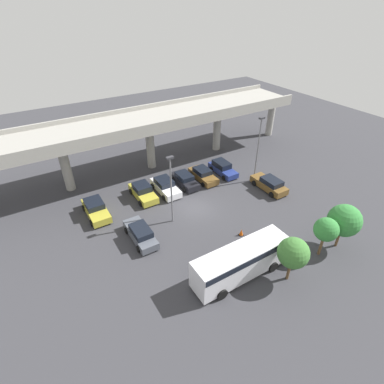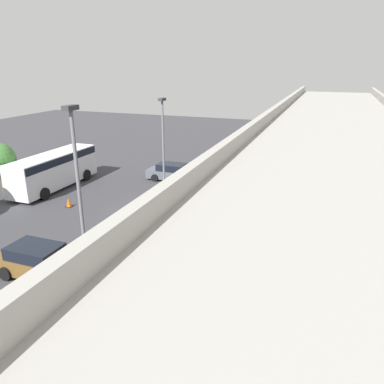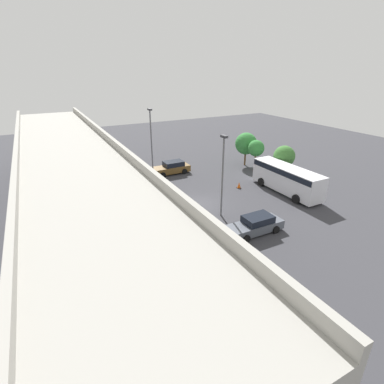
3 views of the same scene
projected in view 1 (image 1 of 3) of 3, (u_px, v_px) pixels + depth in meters
name	position (u px, v px, depth m)	size (l,w,h in m)	color
ground_plane	(195.00, 208.00, 33.25)	(92.83, 92.83, 0.00)	#38383D
highway_overpass	(148.00, 124.00, 37.91)	(44.42, 7.12, 7.50)	#9E9B93
parked_car_0	(96.00, 209.00, 31.92)	(2.19, 4.79, 1.55)	gold
parked_car_1	(141.00, 233.00, 28.70)	(1.99, 4.89, 1.49)	#515660
parked_car_2	(143.00, 192.00, 34.66)	(2.15, 4.62, 1.66)	gold
parked_car_3	(165.00, 186.00, 35.69)	(2.18, 4.75, 1.56)	silver
parked_car_4	(185.00, 180.00, 36.96)	(1.97, 4.49, 1.50)	black
parked_car_5	(203.00, 175.00, 38.07)	(2.06, 4.64, 1.48)	brown
parked_car_6	(223.00, 168.00, 39.40)	(1.97, 4.54, 1.58)	navy
parked_car_7	(269.00, 184.00, 36.06)	(2.07, 4.84, 1.59)	brown
shuttle_bus	(241.00, 260.00, 24.46)	(8.68, 2.57, 2.87)	silver
lamp_post_near_aisle	(171.00, 185.00, 28.96)	(0.70, 0.35, 7.51)	slate
lamp_post_mid_lot	(258.00, 145.00, 35.57)	(0.70, 0.35, 8.33)	slate
tree_front_left	(293.00, 253.00, 23.44)	(2.53, 2.53, 4.21)	brown
tree_front_centre	(326.00, 230.00, 25.81)	(2.13, 2.13, 4.00)	brown
tree_front_right	(344.00, 221.00, 26.67)	(2.96, 2.96, 4.52)	brown
traffic_cone	(241.00, 232.00, 29.39)	(0.44, 0.44, 0.70)	black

